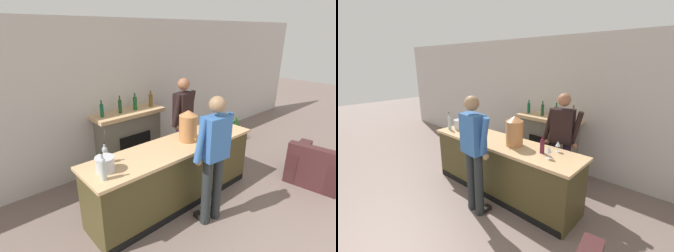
{
  "view_description": "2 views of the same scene",
  "coord_description": "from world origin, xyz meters",
  "views": [
    {
      "loc": [
        -2.56,
        0.21,
        2.55
      ],
      "look_at": [
        -0.07,
        3.09,
        1.15
      ],
      "focal_mm": 28.0,
      "sensor_mm": 36.0,
      "label": 1
    },
    {
      "loc": [
        2.24,
        0.19,
        2.24
      ],
      "look_at": [
        -0.39,
        3.14,
        1.11
      ],
      "focal_mm": 24.0,
      "sensor_mm": 36.0,
      "label": 2
    }
  ],
  "objects": [
    {
      "name": "wine_glass_by_dispenser",
      "position": [
        0.77,
        2.72,
        1.08
      ],
      "size": [
        0.08,
        0.08,
        0.18
      ],
      "color": "silver",
      "rests_on": "bar_counter"
    },
    {
      "name": "fireplace_stone",
      "position": [
        -0.11,
        4.18,
        0.59
      ],
      "size": [
        1.35,
        0.52,
        1.46
      ],
      "color": "slate",
      "rests_on": "ground_plane"
    },
    {
      "name": "wall_back_panel",
      "position": [
        0.0,
        4.44,
        1.38
      ],
      "size": [
        12.0,
        0.07,
        2.75
      ],
      "color": "beige",
      "rests_on": "ground_plane"
    },
    {
      "name": "bar_counter",
      "position": [
        -0.18,
        2.8,
        0.48
      ],
      "size": [
        2.83,
        0.73,
        0.95
      ],
      "color": "#463E20",
      "rests_on": "ground_plane"
    },
    {
      "name": "wine_bottle_rose_blush",
      "position": [
        0.6,
        2.83,
        1.07
      ],
      "size": [
        0.07,
        0.07,
        0.27
      ],
      "color": "#51162B",
      "rests_on": "bar_counter"
    },
    {
      "name": "person_customer",
      "position": [
        -0.11,
        2.13,
        1.01
      ],
      "size": [
        0.66,
        0.33,
        1.81
      ],
      "color": "#252B2C",
      "rests_on": "ground_plane"
    },
    {
      "name": "wine_bottle_riesling_slim",
      "position": [
        -1.43,
        2.63,
        1.1
      ],
      "size": [
        0.07,
        0.07,
        0.35
      ],
      "color": "#ACBCBA",
      "rests_on": "bar_counter"
    },
    {
      "name": "ice_bucket_steel",
      "position": [
        -1.32,
        2.8,
        1.04
      ],
      "size": [
        0.24,
        0.24,
        0.19
      ],
      "color": "silver",
      "rests_on": "bar_counter"
    },
    {
      "name": "person_bartender",
      "position": [
        0.59,
        3.43,
        0.98
      ],
      "size": [
        0.65,
        0.36,
        1.77
      ],
      "color": "#2C1A30",
      "rests_on": "ground_plane"
    },
    {
      "name": "copper_dispenser",
      "position": [
        0.09,
        2.81,
        1.19
      ],
      "size": [
        0.28,
        0.32,
        0.48
      ],
      "color": "#BE7C47",
      "rests_on": "bar_counter"
    },
    {
      "name": "wine_glass_front_right",
      "position": [
        0.74,
        3.03,
        1.07
      ],
      "size": [
        0.07,
        0.07,
        0.16
      ],
      "color": "silver",
      "rests_on": "bar_counter"
    },
    {
      "name": "wine_bottle_merlot_tall",
      "position": [
        -1.22,
        2.98,
        1.08
      ],
      "size": [
        0.07,
        0.07,
        0.28
      ],
      "color": "#9CA6AC",
      "rests_on": "bar_counter"
    }
  ]
}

